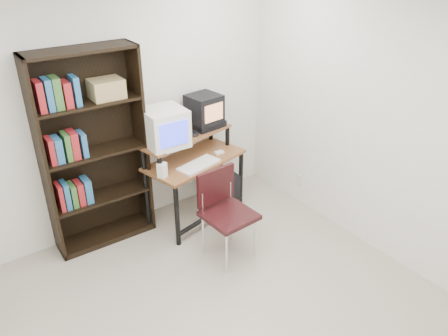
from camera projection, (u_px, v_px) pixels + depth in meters
back_wall at (102, 115)px, 4.32m from camera, size 4.00×0.01×2.60m
right_wall at (400, 133)px, 3.91m from camera, size 0.01×4.00×2.60m
computer_desk at (194, 163)px, 4.75m from camera, size 1.19×0.78×0.98m
crt_monitor at (164, 127)px, 4.38m from camera, size 0.42×0.43×0.39m
vcr at (207, 125)px, 4.86m from camera, size 0.39×0.30×0.08m
crt_tv at (204, 109)px, 4.75m from camera, size 0.36×0.36×0.31m
cd_spindle at (193, 134)px, 4.66m from camera, size 0.13×0.13×0.05m
keyboard at (199, 165)px, 4.57m from camera, size 0.51×0.31×0.03m
mousepad at (218, 154)px, 4.85m from camera, size 0.22×0.18×0.01m
mouse at (219, 153)px, 4.83m from camera, size 0.10×0.06×0.03m
desk_speaker at (162, 171)px, 4.33m from camera, size 0.10×0.10×0.17m
pc_tower at (222, 186)px, 5.24m from camera, size 0.21×0.45×0.42m
school_chair at (224, 205)px, 4.21m from camera, size 0.48×0.48×0.91m
bookshelf at (92, 150)px, 4.25m from camera, size 1.01×0.35×2.01m
wall_outlet at (299, 180)px, 5.20m from camera, size 0.02×0.08×0.12m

